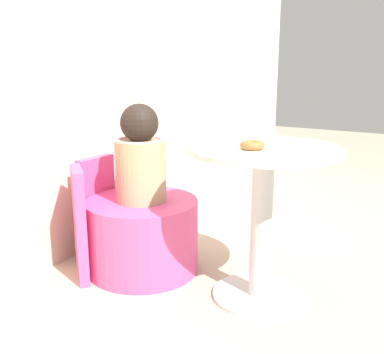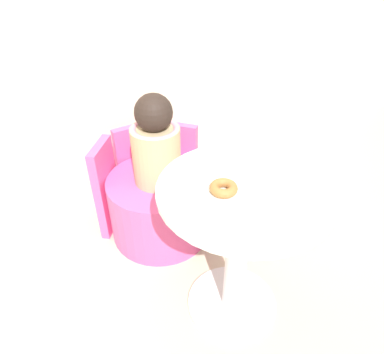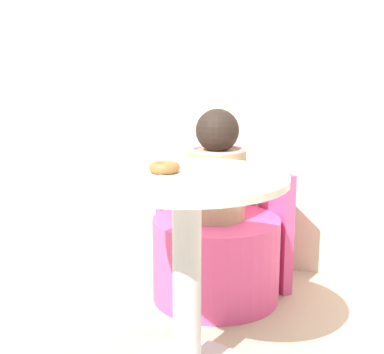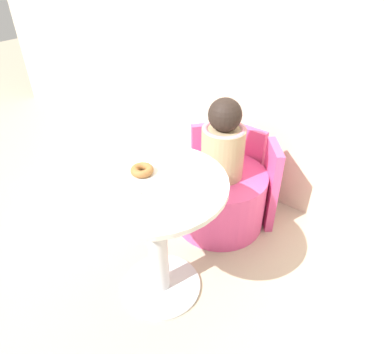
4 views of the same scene
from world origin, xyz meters
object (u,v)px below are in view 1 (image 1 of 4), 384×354
Objects in this scene: tub_chair at (143,235)px; donut at (252,145)px; round_table at (263,198)px; child_figure at (140,158)px.

donut is at bearing -92.60° from tub_chair.
round_table is 0.27m from donut.
donut reaches higher than tub_chair.
tub_chair is 0.84m from donut.
round_table is 6.86× the size of donut.
round_table is 0.67m from child_figure.
round_table is 1.23× the size of tub_chair.
round_table is at bearing -14.22° from donut.
tub_chair is 0.42m from child_figure.
tub_chair is (-0.06, 0.66, -0.30)m from round_table.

